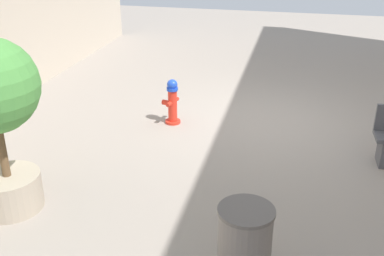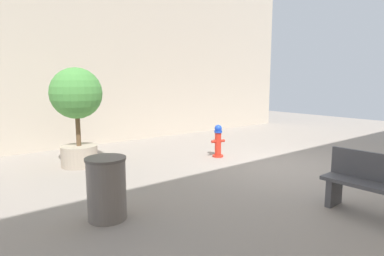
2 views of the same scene
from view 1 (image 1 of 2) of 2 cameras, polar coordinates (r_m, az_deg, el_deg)
The scene contains 3 objects.
ground_plane at distance 9.25m, azimuth 9.19°, elevation 0.77°, with size 23.40×23.40×0.00m, color gray.
fire_hydrant at distance 8.92m, azimuth -2.43°, elevation 3.26°, with size 0.37×0.40×0.88m.
trash_bin at distance 5.13m, azimuth 6.42°, elevation -14.18°, with size 0.60×0.60×0.94m.
Camera 1 is at (-0.47, 8.47, 3.66)m, focal length 43.65 mm.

